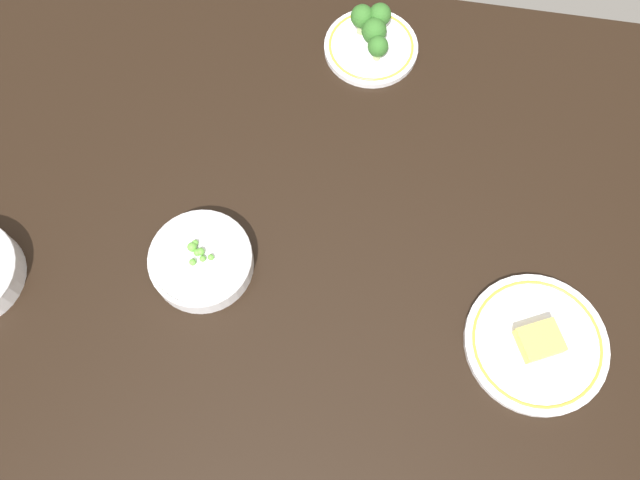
# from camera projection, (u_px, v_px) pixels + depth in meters

# --- Properties ---
(dining_table) EXTENTS (1.44, 1.13, 0.04)m
(dining_table) POSITION_uv_depth(u_px,v_px,m) (320.00, 249.00, 1.12)
(dining_table) COLOR black
(dining_table) RESTS_ON ground
(plate_broccoli) EXTENTS (0.18, 0.18, 0.08)m
(plate_broccoli) POSITION_uv_depth(u_px,v_px,m) (372.00, 39.00, 1.23)
(plate_broccoli) COLOR silver
(plate_broccoli) RESTS_ON dining_table
(plate_cheese) EXTENTS (0.23, 0.23, 0.04)m
(plate_cheese) POSITION_uv_depth(u_px,v_px,m) (537.00, 343.00, 1.03)
(plate_cheese) COLOR silver
(plate_cheese) RESTS_ON dining_table
(bowl_peas) EXTENTS (0.17, 0.17, 0.05)m
(bowl_peas) POSITION_uv_depth(u_px,v_px,m) (201.00, 261.00, 1.07)
(bowl_peas) COLOR silver
(bowl_peas) RESTS_ON dining_table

